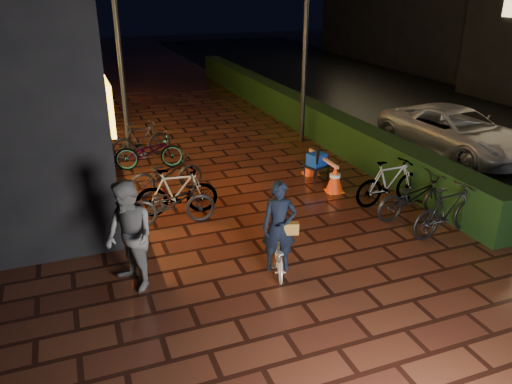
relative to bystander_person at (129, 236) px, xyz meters
name	(u,v)px	position (x,y,z in m)	size (l,w,h in m)	color
ground	(304,230)	(3.50, 0.81, -0.93)	(80.00, 80.00, 0.00)	#381911
asphalt_road	(474,126)	(12.50, 5.81, -0.92)	(11.00, 60.00, 0.01)	black
hedge	(290,107)	(6.80, 8.81, -0.43)	(0.70, 20.00, 1.00)	black
bystander_person	(129,236)	(0.00, 0.00, 0.00)	(0.90, 0.70, 1.85)	slate
van	(455,131)	(9.71, 3.70, -0.27)	(2.17, 4.71, 1.31)	#B4B3B8
lamp_post_hedge	(305,46)	(6.09, 6.31, 1.97)	(0.50, 0.20, 5.27)	black
lamp_post_sf	(119,51)	(0.91, 7.28, 1.95)	(0.48, 0.28, 5.23)	black
cyclist	(279,240)	(2.39, -0.45, -0.29)	(0.76, 1.26, 1.70)	white
traffic_barrier	(322,170)	(5.06, 3.00, -0.59)	(0.43, 1.68, 0.68)	red
cart_assembly	(317,161)	(4.95, 3.12, -0.39)	(0.67, 0.72, 1.05)	black
parked_bikes_storefront	(159,170)	(1.21, 4.04, -0.44)	(2.10, 5.25, 1.05)	black
parked_bikes_hedge	(416,196)	(5.92, 0.51, -0.42)	(1.95, 2.28, 1.05)	black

